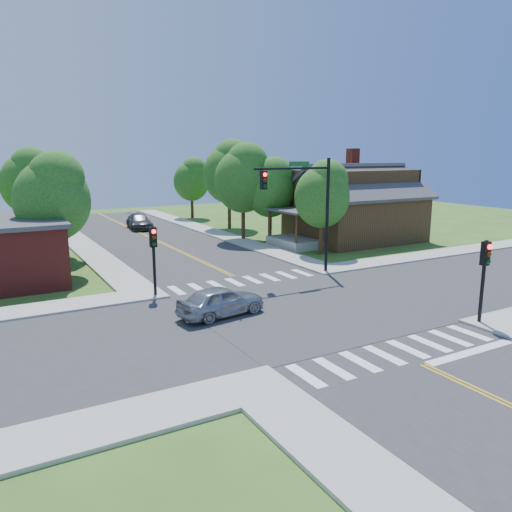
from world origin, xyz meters
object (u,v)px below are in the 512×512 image
signal_pole_nw (154,248)px  car_dgrey (139,222)px  signal_pole_se (485,266)px  signal_mast_ne (305,198)px  car_silver (221,302)px  house_ne (354,202)px

signal_pole_nw → car_dgrey: size_ratio=0.73×
signal_pole_se → signal_mast_ne: bearing=98.6°
signal_pole_se → signal_pole_nw: size_ratio=1.00×
car_dgrey → signal_pole_se: bearing=-76.2°
signal_mast_ne → car_dgrey: (-3.21, 24.16, -4.13)m
signal_pole_nw → car_dgrey: signal_pole_nw is taller
signal_pole_nw → car_dgrey: bearing=75.4°
signal_mast_ne → car_dgrey: signal_mast_ne is taller
car_silver → car_dgrey: car_dgrey is taller
signal_pole_se → house_ne: size_ratio=0.29×
signal_pole_se → car_dgrey: 35.76m
signal_mast_ne → signal_pole_nw: (-9.51, -0.01, -2.19)m
signal_pole_se → car_silver: 11.79m
signal_pole_nw → car_silver: size_ratio=0.86×
signal_pole_se → signal_pole_nw: 15.84m
signal_pole_nw → house_ne: size_ratio=0.29×
signal_pole_nw → car_silver: 5.22m
signal_pole_nw → car_silver: signal_pole_nw is taller
house_ne → car_dgrey: size_ratio=2.52×
signal_pole_nw → house_ne: bearing=22.7°
house_ne → car_dgrey: bearing=132.9°
signal_pole_nw → car_dgrey: 25.06m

